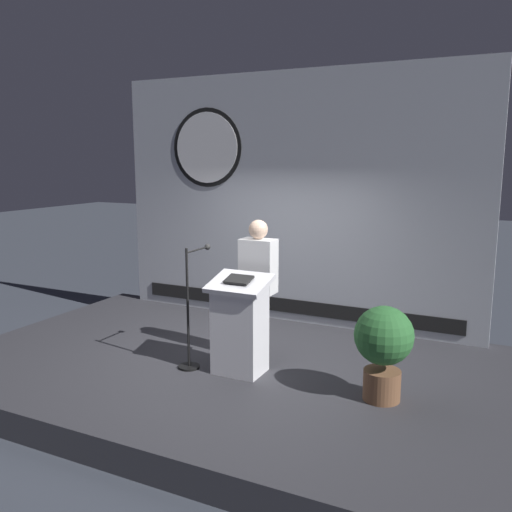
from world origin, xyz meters
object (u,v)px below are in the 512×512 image
at_px(potted_plant, 383,344).
at_px(speaker_person, 258,289).
at_px(podium, 240,326).
at_px(microphone_stand, 191,325).

bearing_deg(potted_plant, speaker_person, 162.57).
distance_m(podium, microphone_stand, 0.57).
bearing_deg(podium, microphone_stand, -171.32).
distance_m(podium, potted_plant, 1.56).
xyz_separation_m(microphone_stand, potted_plant, (2.13, 0.07, 0.08)).
height_order(speaker_person, potted_plant, speaker_person).
height_order(speaker_person, microphone_stand, speaker_person).
xyz_separation_m(speaker_person, microphone_stand, (-0.56, -0.57, -0.35)).
bearing_deg(microphone_stand, podium, 8.68).
bearing_deg(speaker_person, microphone_stand, -134.45).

